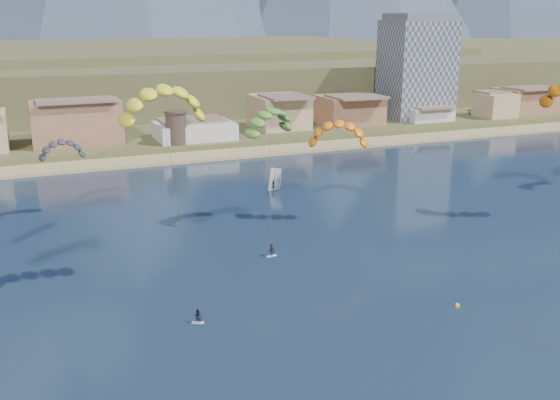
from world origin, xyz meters
name	(u,v)px	position (x,y,z in m)	size (l,w,h in m)	color
ground	(410,394)	(0.00, 0.00, 0.00)	(2400.00, 2400.00, 0.00)	#0D1D32
beach	(164,159)	(0.00, 106.00, 0.25)	(2200.00, 12.00, 0.90)	tan
land	(54,54)	(0.00, 560.00, 0.00)	(2200.00, 900.00, 4.00)	brown
foothills	(152,74)	(22.39, 232.47, 9.08)	(940.00, 210.00, 18.00)	brown
apartment_tower	(417,67)	(85.00, 128.00, 17.82)	(20.00, 16.00, 32.00)	gray
watchtower	(176,127)	(5.00, 114.00, 6.37)	(5.82, 5.82, 8.60)	#47382D
kitesurfer_yellow	(163,99)	(-15.19, 30.64, 24.24)	(11.10, 12.70, 27.02)	silver
kitesurfer_green	(269,118)	(5.64, 50.47, 17.89)	(10.95, 17.80, 22.26)	silver
distant_kite_dark	(61,146)	(-25.04, 67.98, 12.46)	(8.18, 5.94, 15.45)	#262626
distant_kite_orange	(339,129)	(16.87, 48.22, 15.76)	(10.81, 8.07, 19.03)	#262626
windsurfer	(274,183)	(14.71, 71.35, 1.34)	(2.40, 2.62, 4.21)	silver
buoy	(457,306)	(15.47, 13.53, 0.10)	(0.60, 0.60, 0.60)	yellow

